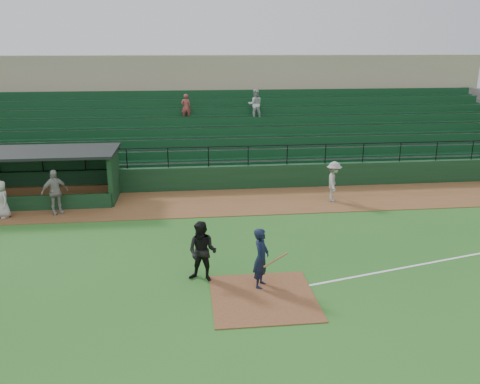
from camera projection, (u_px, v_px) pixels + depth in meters
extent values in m
plane|color=#255D1E|center=(258.00, 282.00, 14.89)|extent=(90.00, 90.00, 0.00)
cube|color=brown|center=(233.00, 202.00, 22.49)|extent=(40.00, 4.00, 0.03)
cube|color=brown|center=(263.00, 297.00, 13.93)|extent=(3.00, 3.00, 0.03)
cube|color=white|center=(478.00, 254.00, 16.89)|extent=(17.49, 4.44, 0.01)
cube|color=#103218|center=(229.00, 177.00, 24.41)|extent=(36.00, 0.35, 1.20)
cylinder|color=black|center=(228.00, 147.00, 23.95)|extent=(36.00, 0.06, 0.06)
cube|color=slate|center=(221.00, 137.00, 28.72)|extent=(36.00, 9.00, 3.60)
cube|color=#0F391C|center=(222.00, 131.00, 28.11)|extent=(34.56, 8.00, 4.05)
cube|color=tan|center=(214.00, 101.00, 34.49)|extent=(38.00, 3.00, 6.40)
cube|color=slate|center=(216.00, 97.00, 32.45)|extent=(36.00, 2.00, 0.20)
imported|color=#BEBEBE|center=(255.00, 104.00, 29.19)|extent=(0.88, 0.68, 1.81)
imported|color=brown|center=(186.00, 107.00, 28.77)|extent=(0.57, 0.38, 1.57)
cube|color=#103218|center=(29.00, 171.00, 23.39)|extent=(8.50, 0.20, 2.30)
cube|color=#103218|center=(114.00, 176.00, 22.61)|extent=(0.20, 2.60, 2.30)
cube|color=black|center=(16.00, 153.00, 21.81)|extent=(8.90, 3.20, 0.12)
cube|color=olive|center=(28.00, 191.00, 23.28)|extent=(7.65, 0.40, 0.50)
cube|color=#103218|center=(12.00, 204.00, 21.11)|extent=(8.50, 0.12, 0.70)
imported|color=black|center=(261.00, 258.00, 14.33)|extent=(0.69, 0.81, 1.88)
cylinder|color=olive|center=(276.00, 260.00, 14.18)|extent=(0.79, 0.34, 0.35)
imported|color=black|center=(202.00, 252.00, 14.72)|extent=(1.13, 1.01, 1.92)
imported|color=#9A9690|center=(334.00, 182.00, 22.30)|extent=(1.02, 1.37, 1.88)
imported|color=#99938F|center=(55.00, 192.00, 20.61)|extent=(1.22, 1.02, 1.95)
imported|color=#AAA59F|center=(2.00, 199.00, 20.20)|extent=(0.90, 0.92, 1.60)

